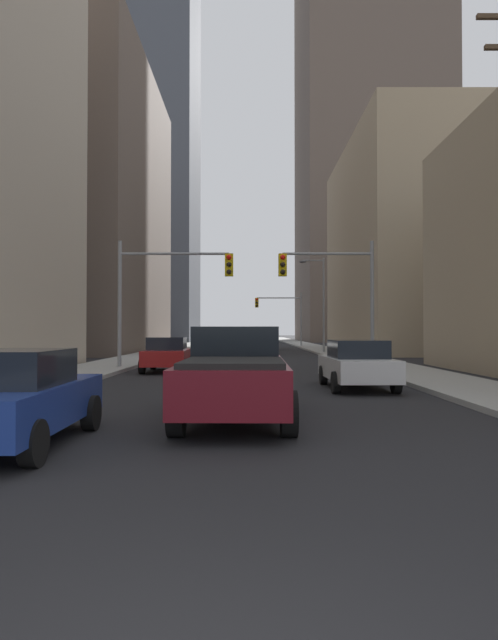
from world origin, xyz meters
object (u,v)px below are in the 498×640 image
(traffic_signal_near_left, at_px, (173,281))
(traffic_signal_far_right, at_px, (283,310))
(traffic_signal_near_right, at_px, (333,282))
(sedan_red, at_px, (170,354))
(sedan_white, at_px, (359,364))
(sedan_blue, at_px, (14,397))
(pickup_truck_maroon, at_px, (238,374))

(traffic_signal_near_left, xyz_separation_m, traffic_signal_far_right, (7.17, 35.14, -0.01))
(traffic_signal_near_left, height_order, traffic_signal_far_right, same)
(traffic_signal_near_right, bearing_deg, traffic_signal_near_left, 180.00)
(sedan_red, relative_size, traffic_signal_far_right, 0.71)
(traffic_signal_far_right, bearing_deg, sedan_red, -101.01)
(sedan_white, relative_size, traffic_signal_near_right, 0.71)
(sedan_blue, xyz_separation_m, traffic_signal_near_right, (7.56, 17.02, 3.30))
(sedan_blue, bearing_deg, sedan_white, 50.21)
(traffic_signal_near_left, bearing_deg, traffic_signal_far_right, 78.46)
(traffic_signal_near_left, relative_size, traffic_signal_far_right, 1.00)
(pickup_truck_maroon, xyz_separation_m, sedan_white, (3.64, 5.88, -0.16))
(traffic_signal_far_right, bearing_deg, pickup_truck_maroon, -94.36)
(traffic_signal_far_right, bearing_deg, sedan_blue, -97.89)
(sedan_white, height_order, traffic_signal_near_right, traffic_signal_near_right)
(traffic_signal_near_right, bearing_deg, sedan_blue, -113.95)
(sedan_red, bearing_deg, traffic_signal_far_right, 78.99)
(sedan_red, xyz_separation_m, traffic_signal_near_right, (7.43, 1.33, 3.30))
(pickup_truck_maroon, relative_size, sedan_red, 1.28)
(sedan_white, distance_m, traffic_signal_far_right, 43.77)
(traffic_signal_near_left, bearing_deg, sedan_blue, -90.19)
(traffic_signal_near_left, height_order, traffic_signal_near_right, same)
(pickup_truck_maroon, height_order, sedan_blue, pickup_truck_maroon)
(pickup_truck_maroon, relative_size, traffic_signal_near_right, 0.91)
(pickup_truck_maroon, bearing_deg, sedan_white, 58.25)
(traffic_signal_far_right, bearing_deg, traffic_signal_near_left, -101.54)
(pickup_truck_maroon, height_order, traffic_signal_near_right, traffic_signal_near_right)
(traffic_signal_near_left, distance_m, traffic_signal_far_right, 35.87)
(traffic_signal_near_right, distance_m, traffic_signal_far_right, 35.14)
(pickup_truck_maroon, bearing_deg, sedan_red, 104.27)
(sedan_blue, bearing_deg, traffic_signal_far_right, 82.11)
(sedan_red, height_order, traffic_signal_near_left, traffic_signal_near_left)
(traffic_signal_near_right, bearing_deg, sedan_red, -169.86)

